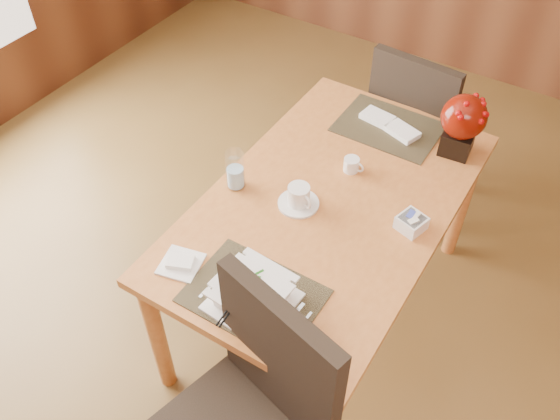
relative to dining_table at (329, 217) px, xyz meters
The scene contains 14 objects.
ground 0.89m from the dining_table, 90.00° to the right, with size 6.00×6.00×0.00m, color brown.
dining_table is the anchor object (origin of this frame).
placemat_near 0.56m from the dining_table, 90.00° to the right, with size 0.45×0.33×0.01m, color black.
placemat_far 0.56m from the dining_table, 90.00° to the left, with size 0.45×0.33×0.01m, color black.
soup_setting 0.60m from the dining_table, 88.70° to the right, with size 0.28×0.28×0.11m.
coffee_cup 0.19m from the dining_table, 137.99° to the right, with size 0.16×0.16×0.09m.
water_glass 0.43m from the dining_table, 160.49° to the right, with size 0.08×0.08×0.17m, color white.
creamer_jug 0.24m from the dining_table, 93.84° to the left, with size 0.08×0.08×0.06m, color white, non-canonical shape.
sugar_caddy 0.35m from the dining_table, ahead, with size 0.10×0.10×0.06m, color white.
berry_decor 0.68m from the dining_table, 60.35° to the left, with size 0.19×0.19×0.28m.
napkins_far 0.56m from the dining_table, 88.67° to the left, with size 0.29×0.10×0.03m, color white, non-canonical shape.
bread_plate 0.66m from the dining_table, 117.50° to the right, with size 0.14×0.14×0.01m, color white.
near_chair 0.88m from the dining_table, 77.76° to the right, with size 0.61×0.61×1.08m.
far_chair 0.90m from the dining_table, 88.62° to the left, with size 0.49×0.50×0.98m.
Camera 1 is at (0.71, -0.92, 2.42)m, focal length 38.00 mm.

